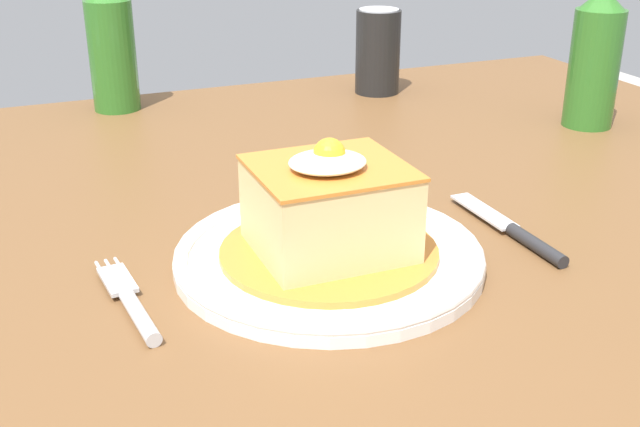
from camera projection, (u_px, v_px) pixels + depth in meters
dining_table at (253, 313)px, 0.77m from camera, size 1.46×1.08×0.72m
main_plate at (329, 256)px, 0.68m from camera, size 0.26×0.26×0.02m
sandwich_meal at (329, 213)px, 0.66m from camera, size 0.19×0.19×0.10m
fork at (132, 304)px, 0.61m from camera, size 0.03×0.14×0.01m
knife at (520, 235)px, 0.72m from camera, size 0.02×0.17×0.01m
soda_can at (378, 51)px, 1.18m from camera, size 0.07×0.07×0.12m
beer_bottle_green at (111, 38)px, 1.08m from camera, size 0.06×0.06×0.27m
beer_bottle_green_far at (596, 50)px, 1.01m from camera, size 0.06×0.06×0.27m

